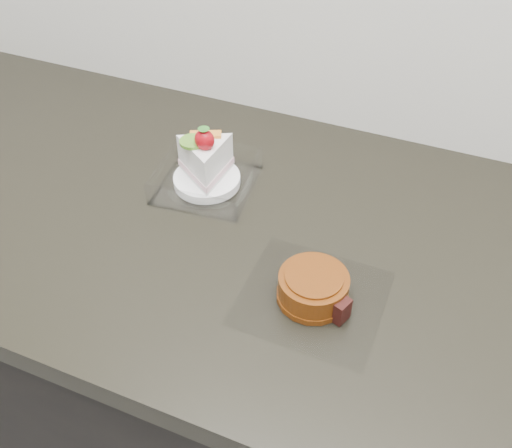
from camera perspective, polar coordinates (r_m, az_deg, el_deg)
counter at (r=1.18m, az=7.05°, el=-18.25°), size 2.04×0.64×0.90m
cake_tray at (r=0.91m, az=-5.00°, el=5.39°), size 0.16×0.16×0.12m
mooncake_wrap at (r=0.75m, az=5.81°, el=-6.60°), size 0.18×0.17×0.04m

